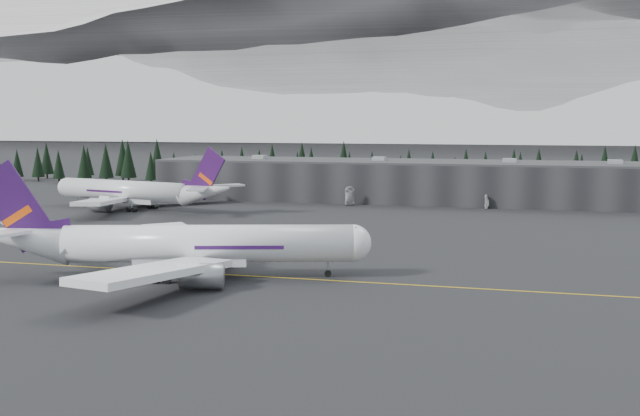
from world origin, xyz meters
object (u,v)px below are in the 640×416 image
(terminal, at_px, (410,181))
(gse_vehicle_a, at_px, (349,203))
(gse_vehicle_b, at_px, (487,206))
(jet_main, at_px, (174,244))
(jet_parked, at_px, (138,192))

(terminal, distance_m, gse_vehicle_a, 24.43)
(gse_vehicle_b, bearing_deg, jet_main, -19.88)
(jet_main, distance_m, gse_vehicle_a, 113.16)
(terminal, distance_m, jet_main, 132.46)
(jet_parked, bearing_deg, jet_main, 135.06)
(jet_parked, bearing_deg, gse_vehicle_b, -149.23)
(jet_main, xyz_separation_m, gse_vehicle_a, (1.88, 113.05, -4.59))
(gse_vehicle_a, distance_m, gse_vehicle_b, 39.95)
(terminal, bearing_deg, gse_vehicle_a, -129.76)
(terminal, relative_size, jet_main, 2.52)
(gse_vehicle_b, bearing_deg, terminal, -123.51)
(jet_main, height_order, gse_vehicle_a, jet_main)
(jet_main, relative_size, gse_vehicle_a, 11.12)
(jet_parked, bearing_deg, gse_vehicle_a, -139.76)
(gse_vehicle_b, bearing_deg, jet_parked, -72.67)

